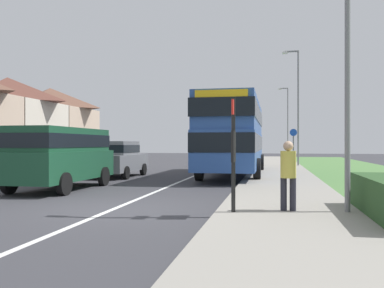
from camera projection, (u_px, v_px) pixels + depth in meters
The scene contains 13 objects.
ground_plane at pixel (113, 209), 10.10m from camera, with size 120.00×120.00×0.00m, color #38383D.
lane_marking_centre at pixel (183, 181), 17.95m from camera, with size 0.14×60.00×0.01m, color silver.
pavement_near_side at pixel (282, 186), 15.19m from camera, with size 3.20×68.00×0.12m, color gray.
double_decker_bus at pixel (234, 133), 20.66m from camera, with size 2.80×10.74×3.70m.
parked_van_dark_green at pixel (61, 153), 14.50m from camera, with size 2.11×4.93×2.16m.
parked_car_grey at pixel (117, 158), 19.95m from camera, with size 2.00×4.14×1.73m.
pedestrian_at_stop at pixel (288, 172), 9.16m from camera, with size 0.34×0.34×1.67m.
bus_stop_sign at pixel (233, 147), 9.00m from camera, with size 0.09×0.52×2.60m.
cycle_route_sign at pixel (293, 147), 25.21m from camera, with size 0.44×0.08×2.52m.
street_lamp_near at pixel (342, 41), 9.04m from camera, with size 1.14×0.20×6.64m.
street_lamp_mid at pixel (297, 101), 28.35m from camera, with size 1.14×0.20×8.02m.
street_lamp_far at pixel (287, 118), 47.26m from camera, with size 1.14×0.20×8.02m.
house_terrace_far_side at pixel (7, 122), 29.96m from camera, with size 6.64×17.47×6.44m.
Camera 1 is at (3.84, -9.54, 1.61)m, focal length 38.62 mm.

